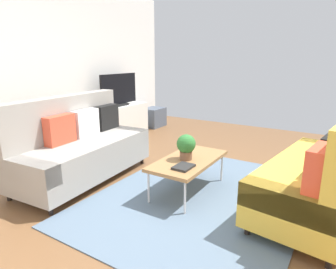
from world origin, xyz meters
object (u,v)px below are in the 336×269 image
vase_0 (96,105)px  bottle_1 (109,103)px  tv_console (119,121)px  coffee_table (188,161)px  bottle_0 (105,104)px  couch_beige (80,146)px  storage_trunk (154,117)px  potted_plant (186,146)px  table_book_0 (184,167)px  couch_green (325,174)px  tv (119,90)px

vase_0 → bottle_1: (0.26, -0.09, 0.01)m
tv_console → bottle_1: bottle_1 is taller
coffee_table → bottle_0: (1.13, 2.41, 0.34)m
tv_console → couch_beige: bearing=-152.3°
coffee_table → bottle_0: bottle_0 is taller
bottle_0 → vase_0: bearing=148.0°
storage_trunk → bottle_1: (-1.42, 0.06, 0.53)m
potted_plant → table_book_0: potted_plant is taller
bottle_0 → storage_trunk: bearing=-2.2°
table_book_0 → bottle_1: bottle_1 is taller
vase_0 → table_book_0: bearing=-116.2°
couch_beige → couch_green: size_ratio=0.98×
table_book_0 → vase_0: vase_0 is taller
storage_trunk → vase_0: (-1.68, 0.15, 0.51)m
storage_trunk → vase_0: size_ratio=2.83×
couch_green → tv_console: 4.09m
tv_console → potted_plant: size_ratio=4.62×
potted_plant → vase_0: bearing=67.8°
storage_trunk → couch_green: bearing=-122.4°
storage_trunk → bottle_1: 1.52m
tv → vase_0: size_ratio=5.45×
potted_plant → bottle_1: 2.71m
potted_plant → table_book_0: (-0.26, -0.11, -0.16)m
couch_beige → bottle_0: 1.84m
couch_green → tv: (1.30, 3.85, 0.51)m
storage_trunk → table_book_0: table_book_0 is taller
storage_trunk → potted_plant: size_ratio=1.72×
coffee_table → vase_0: (0.99, 2.50, 0.34)m
storage_trunk → potted_plant: (-2.69, -2.33, 0.37)m
bottle_1 → couch_green: bearing=-104.3°
couch_beige → storage_trunk: 3.21m
storage_trunk → table_book_0: 3.84m
storage_trunk → bottle_0: 1.62m
coffee_table → vase_0: vase_0 is taller
couch_beige → storage_trunk: bearing=-167.1°
tv_console → table_book_0: 3.15m
couch_beige → storage_trunk: (3.06, 0.93, -0.23)m
storage_trunk → couch_beige: bearing=-163.1°
tv_console → tv: 0.63m
potted_plant → tv_console: bearing=56.8°
potted_plant → bottle_1: bearing=62.0°
storage_trunk → potted_plant: bearing=-139.1°
couch_green → table_book_0: size_ratio=8.32×
couch_beige → tv: tv is taller
vase_0 → bottle_0: (0.14, -0.09, 0.00)m
couch_green → tv: bearing=79.3°
tv → table_book_0: bearing=-126.3°
couch_green → vase_0: bearing=87.6°
bottle_0 → couch_green: bearing=-102.7°
couch_beige → vase_0: bearing=-146.0°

